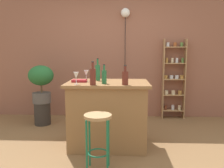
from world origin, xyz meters
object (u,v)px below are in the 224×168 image
object	(u,v)px
bar_stool	(98,130)
pendant_globe_light	(125,15)
wine_glass_left	(76,76)
spice_shelf	(174,79)
bottle_wine_red	(93,76)
bottle_olive_oil	(104,76)
wine_glass_center	(86,73)
bottle_spirits_clear	(125,78)
potted_plant	(41,81)
bottle_soda_blue	(98,72)
plant_stool	(42,113)
cookbook	(79,81)

from	to	relation	value
bar_stool	pendant_globe_light	distance (m)	2.83
bar_stool	wine_glass_left	xyz separation A→B (m)	(-0.34, 0.51, 0.57)
spice_shelf	pendant_globe_light	bearing A→B (deg)	177.65
bottle_wine_red	wine_glass_left	distance (m)	0.24
spice_shelf	bottle_olive_oil	bearing A→B (deg)	-127.90
wine_glass_center	pendant_globe_light	size ratio (longest dim) A/B	0.07
bottle_olive_oil	bottle_spirits_clear	world-z (taller)	bottle_olive_oil
potted_plant	bottle_soda_blue	xyz separation A→B (m)	(1.14, -0.77, 0.23)
plant_stool	bar_stool	bearing A→B (deg)	-54.22
bar_stool	wine_glass_center	size ratio (longest dim) A/B	4.10
bottle_olive_oil	wine_glass_center	bearing A→B (deg)	140.19
bar_stool	plant_stool	bearing A→B (deg)	125.78
spice_shelf	bottle_wine_red	size ratio (longest dim) A/B	5.29
bar_stool	wine_glass_left	world-z (taller)	wine_glass_left
plant_stool	wine_glass_left	bearing A→B (deg)	-53.37
wine_glass_center	bottle_soda_blue	bearing A→B (deg)	37.56
bottle_spirits_clear	wine_glass_left	world-z (taller)	bottle_spirits_clear
potted_plant	bottle_soda_blue	size ratio (longest dim) A/B	2.11
bottle_wine_red	wine_glass_left	world-z (taller)	bottle_wine_red
bottle_wine_red	cookbook	size ratio (longest dim) A/B	1.47
bottle_soda_blue	wine_glass_left	size ratio (longest dim) A/B	2.04
bottle_soda_blue	potted_plant	bearing A→B (deg)	145.91
plant_stool	bottle_wine_red	size ratio (longest dim) A/B	1.37
wine_glass_left	wine_glass_center	bearing A→B (deg)	74.40
bottle_olive_oil	pendant_globe_light	bearing A→B (deg)	79.99
plant_stool	wine_glass_center	bearing A→B (deg)	-42.17
bottle_wine_red	bottle_spirits_clear	xyz separation A→B (m)	(0.42, 0.03, -0.02)
bar_stool	potted_plant	size ratio (longest dim) A/B	0.95
wine_glass_center	bottle_spirits_clear	bearing A→B (deg)	-31.06
wine_glass_left	plant_stool	bearing A→B (deg)	126.63
wine_glass_left	spice_shelf	bearing A→B (deg)	46.40
plant_stool	wine_glass_center	world-z (taller)	wine_glass_center
bar_stool	bottle_soda_blue	world-z (taller)	bottle_soda_blue
plant_stool	bottle_wine_red	distance (m)	1.90
spice_shelf	potted_plant	world-z (taller)	spice_shelf
spice_shelf	pendant_globe_light	size ratio (longest dim) A/B	0.73
bar_stool	bottle_soda_blue	size ratio (longest dim) A/B	2.01
bar_stool	potted_plant	world-z (taller)	potted_plant
spice_shelf	cookbook	world-z (taller)	spice_shelf
plant_stool	pendant_globe_light	xyz separation A→B (m)	(1.57, 0.59, 1.89)
bar_stool	pendant_globe_light	bearing A→B (deg)	81.76
bottle_olive_oil	bottle_wine_red	distance (m)	0.20
wine_glass_left	wine_glass_center	size ratio (longest dim) A/B	1.00
bar_stool	bottle_wine_red	xyz separation A→B (m)	(-0.11, 0.45, 0.57)
plant_stool	potted_plant	xyz separation A→B (m)	(-0.00, 0.00, 0.63)
bottle_wine_red	pendant_globe_light	bearing A→B (deg)	76.65
pendant_globe_light	bottle_spirits_clear	bearing A→B (deg)	-90.62
pendant_globe_light	bottle_wine_red	bearing A→B (deg)	-103.35
spice_shelf	potted_plant	xyz separation A→B (m)	(-2.57, -0.55, 0.02)
bar_stool	potted_plant	bearing A→B (deg)	125.78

